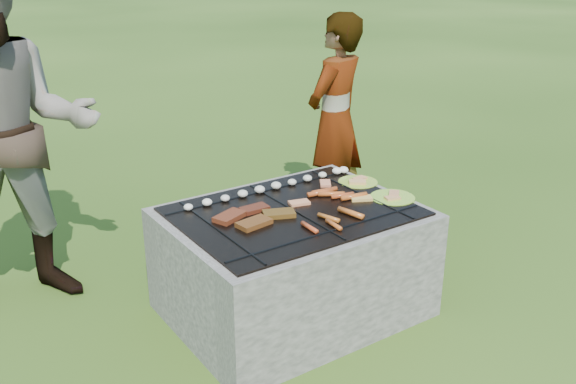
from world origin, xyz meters
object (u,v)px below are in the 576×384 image
object	(u,v)px
plate_far	(358,182)
cook	(335,120)
plate_near	(392,198)
fire_pit	(293,266)
bystander	(9,136)

from	to	relation	value
plate_far	cook	size ratio (longest dim) A/B	0.18
plate_near	cook	distance (m)	1.17
plate_far	plate_near	size ratio (longest dim) A/B	0.86
fire_pit	plate_far	bearing A→B (deg)	13.75
bystander	plate_far	bearing A→B (deg)	-12.03
plate_near	bystander	distance (m)	2.09
fire_pit	cook	xyz separation A→B (m)	(1.00, 0.92, 0.47)
plate_near	fire_pit	bearing A→B (deg)	164.05
fire_pit	cook	distance (m)	1.44
plate_near	plate_far	bearing A→B (deg)	90.22
fire_pit	bystander	xyz separation A→B (m)	(-1.17, 0.95, 0.70)
fire_pit	plate_near	xyz separation A→B (m)	(0.56, -0.16, 0.33)
fire_pit	plate_near	size ratio (longest dim) A/B	4.07
plate_far	cook	bearing A→B (deg)	60.79
bystander	plate_near	bearing A→B (deg)	-19.52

